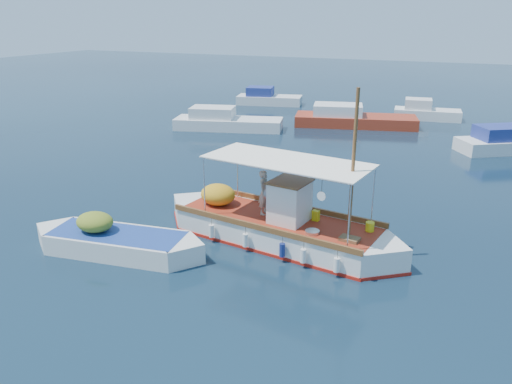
% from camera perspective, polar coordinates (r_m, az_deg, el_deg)
% --- Properties ---
extents(ground, '(160.00, 160.00, 0.00)m').
position_cam_1_polar(ground, '(18.33, 3.54, -6.10)').
color(ground, black).
rests_on(ground, ground).
extents(fishing_caique, '(9.81, 3.74, 6.05)m').
position_cam_1_polar(fishing_caique, '(18.49, 2.28, -4.03)').
color(fishing_caique, white).
rests_on(fishing_caique, ground).
extents(dinghy, '(6.56, 2.50, 1.62)m').
position_cam_1_polar(dinghy, '(18.35, -15.71, -5.66)').
color(dinghy, white).
rests_on(dinghy, ground).
extents(bg_boat_nw, '(8.13, 4.36, 1.80)m').
position_cam_1_polar(bg_boat_nw, '(36.88, -3.55, 7.94)').
color(bg_boat_nw, silver).
rests_on(bg_boat_nw, ground).
extents(bg_boat_n, '(9.33, 4.86, 1.80)m').
position_cam_1_polar(bg_boat_n, '(38.56, 10.87, 8.15)').
color(bg_boat_n, '#9A2E19').
rests_on(bg_boat_n, ground).
extents(bg_boat_ne, '(6.92, 5.54, 1.80)m').
position_cam_1_polar(bg_boat_ne, '(34.40, 27.08, 4.96)').
color(bg_boat_ne, silver).
rests_on(bg_boat_ne, ground).
extents(bg_boat_far_w, '(6.26, 3.56, 1.80)m').
position_cam_1_polar(bg_boat_far_w, '(47.32, 1.32, 10.58)').
color(bg_boat_far_w, silver).
rests_on(bg_boat_far_w, ground).
extents(bg_boat_far_n, '(5.28, 2.59, 1.80)m').
position_cam_1_polar(bg_boat_far_n, '(42.63, 18.77, 8.54)').
color(bg_boat_far_n, silver).
rests_on(bg_boat_far_n, ground).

